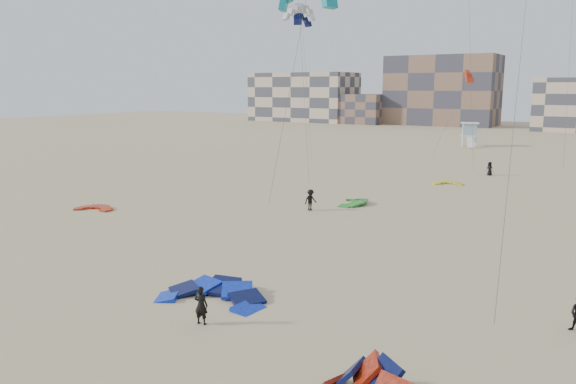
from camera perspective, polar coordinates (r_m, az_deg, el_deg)
The scene contains 15 objects.
ground at distance 23.51m, azimuth -10.65°, elevation -14.62°, with size 320.00×320.00×0.00m, color tan.
kite_ground_blue at distance 27.43m, azimuth -7.71°, elevation -10.75°, with size 5.06×5.21×1.12m, color #1729F3, non-canonical shape.
kite_ground_red at distance 48.97m, azimuth -19.04°, elevation -1.69°, with size 2.91×3.09×0.41m, color red, non-canonical shape.
kite_ground_green at distance 48.92m, azimuth 6.56°, elevation -1.19°, with size 3.46×3.63×0.72m, color #278C2A, non-canonical shape.
kite_ground_yellow at distance 60.68m, azimuth 15.88°, elevation 0.77°, with size 2.73×2.87×0.45m, color gold, non-canonical shape.
kitesurfer_main at distance 24.54m, azimuth -8.83°, elevation -11.30°, with size 0.62×0.40×1.69m, color black.
kitesurfer_c at distance 45.85m, azimuth 2.30°, elevation -0.81°, with size 1.12×0.65×1.74m, color black.
kitesurfer_e at distance 68.10m, azimuth 19.80°, elevation 2.25°, with size 0.76×0.50×1.57m, color black.
kite_fly_grey at distance 60.96m, azimuth 1.17°, elevation 17.63°, with size 7.81×9.66×17.76m.
kite_fly_navy at distance 69.67m, azimuth 1.44°, elevation 17.02°, with size 4.02×3.18×18.01m.
kite_fly_red at distance 84.92m, azimuth 17.90°, elevation 10.99°, with size 4.32×13.14×11.70m.
lifeguard_tower_far at distance 100.92m, azimuth 17.93°, elevation 5.58°, with size 3.58×5.90×4.01m.
condo_west_a at distance 168.35m, azimuth 1.61°, elevation 9.62°, with size 30.00×15.00×14.00m, color #CCB396.
condo_west_b at distance 156.05m, azimuth 15.39°, elevation 9.90°, with size 28.00×14.00×18.00m, color #7D5E4C.
condo_fill_left at distance 157.51m, azimuth 7.60°, elevation 8.37°, with size 12.00×10.00×8.00m, color #7D5E4C.
Camera 1 is at (14.56, -15.55, 9.96)m, focal length 35.00 mm.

